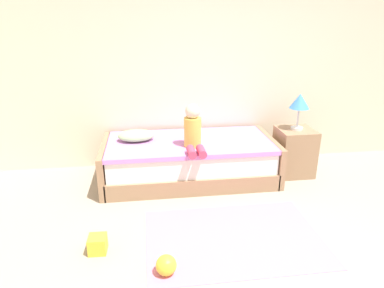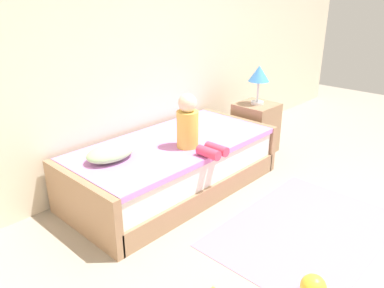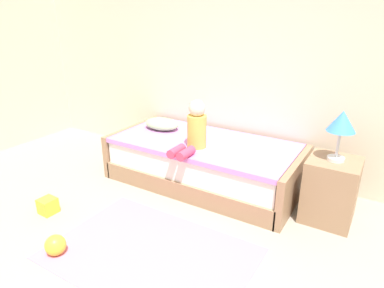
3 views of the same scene
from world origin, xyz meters
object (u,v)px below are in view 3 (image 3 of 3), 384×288
pillow (162,124)px  toy_block (48,206)px  nightstand (330,190)px  bed (204,162)px  table_lamp (342,124)px  child_figure (194,129)px  toy_ball (55,245)px

pillow → toy_block: size_ratio=2.92×
pillow → toy_block: (-0.33, -1.43, -0.49)m
nightstand → toy_block: (-2.32, -1.30, -0.22)m
bed → pillow: size_ratio=4.80×
bed → nightstand: nightstand is taller
bed → nightstand: size_ratio=3.52×
table_lamp → pillow: (-1.99, 0.14, -0.37)m
child_figure → toy_ball: child_figure is taller
toy_block → bed: bearing=54.0°
bed → table_lamp: table_lamp is taller
child_figure → pillow: size_ratio=1.16×
child_figure → toy_block: bearing=-131.7°
nightstand → table_lamp: table_lamp is taller
table_lamp → toy_ball: bearing=-136.7°
table_lamp → child_figure: table_lamp is taller
bed → child_figure: size_ratio=4.14×
toy_block → table_lamp: bearing=29.2°
child_figure → table_lamp: bearing=8.2°
nightstand → pillow: (-1.99, 0.14, 0.26)m
nightstand → toy_ball: 2.42m
bed → toy_block: bearing=-126.0°
child_figure → toy_ball: 1.64m
table_lamp → toy_ball: 2.55m
toy_ball → toy_block: 0.67m
nightstand → toy_block: bearing=-150.8°
bed → table_lamp: (1.35, -0.04, 0.69)m
nightstand → child_figure: size_ratio=1.18×
bed → toy_ball: bearing=-103.3°
pillow → toy_block: pillow is taller
table_lamp → child_figure: size_ratio=0.88×
toy_ball → toy_block: (-0.57, 0.35, -0.01)m
pillow → toy_ball: 1.87m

